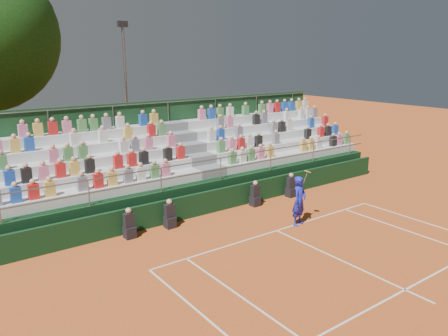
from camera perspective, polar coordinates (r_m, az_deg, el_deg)
ground at (r=17.32m, az=6.90°, el=-8.14°), size 90.00×90.00×0.00m
courtside_wall at (r=19.45m, az=0.52°, el=-3.89°), size 20.00×0.15×1.00m
line_officials at (r=18.62m, az=-0.81°, el=-4.81°), size 8.75×0.40×1.19m
grandstand at (r=21.85m, az=-4.55°, el=-0.24°), size 20.00×5.20×4.40m
tennis_player at (r=17.71m, az=9.82°, el=-4.24°), size 0.95×0.68×2.22m
floodlight_mast at (r=27.64m, az=-12.72°, el=10.72°), size 0.60×0.25×8.60m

